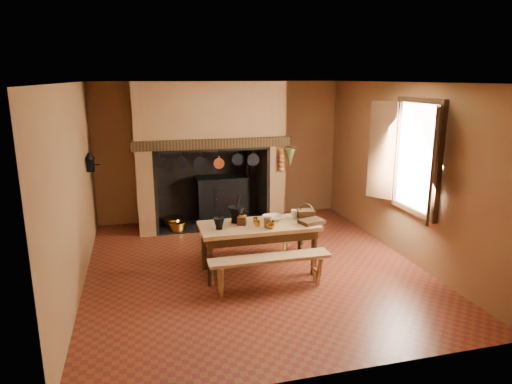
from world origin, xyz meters
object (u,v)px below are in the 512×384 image
work_table (259,232)px  mixing_bowl (273,218)px  iron_range (222,198)px  bench_front (270,265)px  wicker_basket (306,214)px  coffee_grinder (242,220)px

work_table → mixing_bowl: 0.32m
iron_range → bench_front: iron_range is taller
work_table → iron_range: bearing=91.6°
iron_range → work_table: iron_range is taller
work_table → wicker_basket: size_ratio=6.23×
work_table → mixing_bowl: (0.26, 0.12, 0.16)m
iron_range → wicker_basket: iron_range is taller
iron_range → coffee_grinder: size_ratio=7.92×
bench_front → coffee_grinder: 0.84m
bench_front → mixing_bowl: size_ratio=5.73×
mixing_bowl → iron_range: bearing=97.5°
iron_range → coffee_grinder: iron_range is taller
work_table → coffee_grinder: size_ratio=8.66×
coffee_grinder → bench_front: bearing=-48.1°
work_table → bench_front: work_table is taller
bench_front → iron_range: bearing=91.3°
bench_front → coffee_grinder: coffee_grinder is taller
iron_range → mixing_bowl: iron_range is taller
iron_range → coffee_grinder: 2.62m
mixing_bowl → wicker_basket: wicker_basket is taller
iron_range → work_table: 2.63m
iron_range → work_table: size_ratio=0.92×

